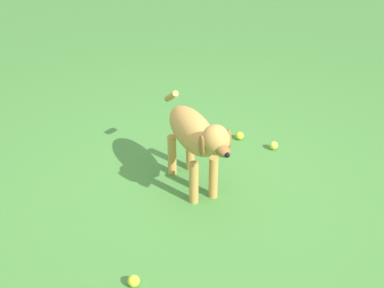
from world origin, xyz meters
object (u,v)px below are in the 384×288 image
tennis_ball_1 (134,281)px  tennis_ball_2 (240,136)px  tennis_ball_0 (274,145)px  dog (196,136)px

tennis_ball_1 → tennis_ball_2: (0.35, 1.66, 0.00)m
tennis_ball_1 → tennis_ball_2: same height
tennis_ball_0 → tennis_ball_1: (-0.63, -1.56, 0.00)m
tennis_ball_2 → dog: bearing=-106.2°
dog → tennis_ball_1: (-0.14, -0.93, -0.39)m
tennis_ball_2 → tennis_ball_1: bearing=-102.0°
tennis_ball_0 → tennis_ball_2: bearing=161.2°
tennis_ball_0 → tennis_ball_1: 1.68m
dog → tennis_ball_2: (0.21, 0.72, -0.39)m
tennis_ball_1 → dog: bearing=81.3°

